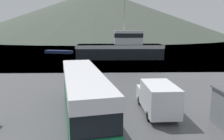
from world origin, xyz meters
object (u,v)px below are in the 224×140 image
Objects in this scene: small_boat at (59,52)px; fishing_boat at (121,48)px; delivery_van at (157,97)px; tour_bus at (83,93)px.

fishing_boat is at bearing 71.48° from small_boat.
delivery_van is at bearing -178.93° from fishing_boat.
small_boat is (-10.84, 42.91, -1.54)m from tour_bus.
tour_bus is 32.41m from fishing_boat.
delivery_van is 0.74× the size of small_boat.
small_boat is (-15.73, 10.87, -1.93)m from fishing_boat.
delivery_van is 45.09m from small_boat.
small_boat is (-16.40, 41.99, -0.89)m from delivery_van.
tour_bus is at bearing 171.17° from fishing_boat.
fishing_boat is (4.88, 32.04, 0.39)m from tour_bus.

